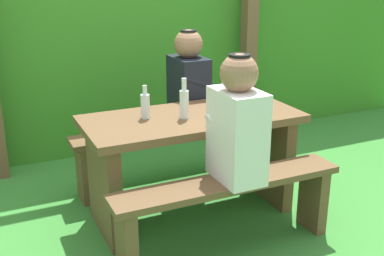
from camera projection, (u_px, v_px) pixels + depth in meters
ground_plane at (192, 213)px, 3.31m from camera, size 12.00×12.00×0.00m
hedge_backdrop at (111, 30)px, 4.53m from camera, size 6.40×0.91×2.07m
pergola_post_right at (249, 39)px, 4.48m from camera, size 0.12×0.12×1.92m
picnic_table at (192, 147)px, 3.16m from camera, size 1.40×0.64×0.71m
bench_near at (228, 201)px, 2.78m from camera, size 1.40×0.24×0.46m
bench_far at (164, 145)px, 3.64m from camera, size 1.40×0.24×0.46m
person_white_shirt at (237, 123)px, 2.65m from camera, size 0.25×0.35×0.72m
person_black_coat at (189, 82)px, 3.57m from camera, size 0.25×0.35×0.72m
drinking_glass at (220, 107)px, 3.09m from camera, size 0.07×0.07×0.10m
bottle_left at (184, 102)px, 3.00m from camera, size 0.06×0.06×0.26m
bottle_right at (145, 105)px, 3.00m from camera, size 0.06×0.06×0.21m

